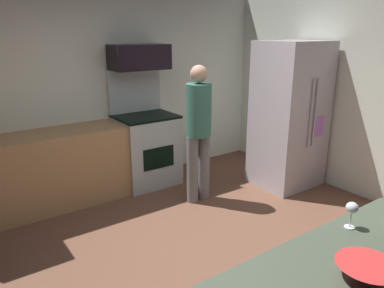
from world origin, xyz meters
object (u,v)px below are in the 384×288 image
(person_cook, at_px, (198,128))
(refrigerator, at_px, (289,115))
(oven_range, at_px, (146,146))
(mixing_bowl_small, at_px, (367,272))
(microwave, at_px, (139,57))
(wine_glass_mid, at_px, (352,209))

(person_cook, bearing_deg, refrigerator, -11.14)
(person_cook, bearing_deg, oven_range, 106.50)
(refrigerator, bearing_deg, mixing_bowl_small, -133.20)
(microwave, distance_m, refrigerator, 2.09)
(oven_range, distance_m, wine_glass_mid, 3.24)
(mixing_bowl_small, height_order, wine_glass_mid, wine_glass_mid)
(oven_range, relative_size, microwave, 2.07)
(microwave, bearing_deg, oven_range, -90.00)
(microwave, bearing_deg, mixing_bowl_small, -101.07)
(mixing_bowl_small, bearing_deg, wine_glass_mid, 41.21)
(refrigerator, bearing_deg, wine_glass_mid, -132.24)
(refrigerator, bearing_deg, microwave, 142.31)
(refrigerator, height_order, mixing_bowl_small, refrigerator)
(refrigerator, bearing_deg, person_cook, 168.86)
(person_cook, bearing_deg, wine_glass_mid, -104.28)
(refrigerator, relative_size, mixing_bowl_small, 6.39)
(oven_range, xyz_separation_m, refrigerator, (1.55, -1.11, 0.43))
(microwave, xyz_separation_m, mixing_bowl_small, (-0.70, -3.59, -0.75))
(refrigerator, xyz_separation_m, wine_glass_mid, (-1.89, -2.08, 0.07))
(person_cook, xyz_separation_m, mixing_bowl_small, (-0.96, -2.65, 0.01))
(person_cook, distance_m, wine_glass_mid, 2.41)
(refrigerator, xyz_separation_m, person_cook, (-1.29, 0.25, -0.03))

